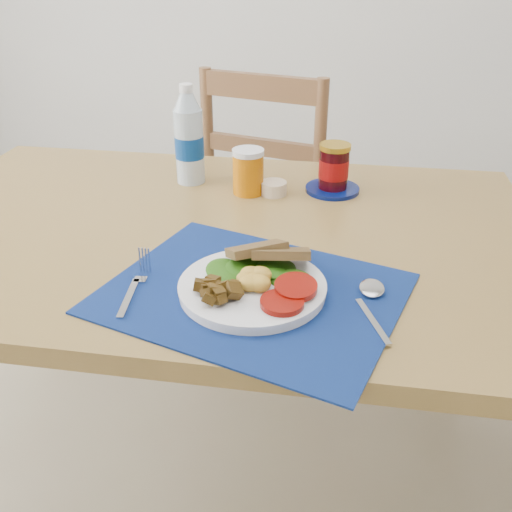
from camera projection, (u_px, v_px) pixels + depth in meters
The scene contains 10 objects.
table at pixel (211, 260), 1.27m from camera, with size 1.40×0.90×0.75m.
chair_far at pixel (275, 180), 1.92m from camera, with size 0.52×0.51×1.16m.
placemat at pixel (252, 293), 0.99m from camera, with size 0.49×0.39×0.00m, color black.
breakfast_plate at pixel (249, 284), 0.98m from camera, with size 0.25×0.25×0.06m.
fork at pixel (136, 286), 1.00m from camera, with size 0.03×0.17×0.00m.
spoon at pixel (372, 298), 0.97m from camera, with size 0.06×0.19×0.01m.
water_bottle at pixel (189, 140), 1.41m from camera, with size 0.07×0.07×0.25m.
juice_glass at pixel (248, 173), 1.37m from camera, with size 0.07×0.07×0.10m, color #BC6205.
ramekin at pixel (274, 188), 1.38m from camera, with size 0.06×0.06×0.03m, color beige.
jam_on_saucer at pixel (334, 171), 1.38m from camera, with size 0.13×0.13×0.12m.
Camera 1 is at (0.28, -0.88, 1.29)m, focal length 40.00 mm.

